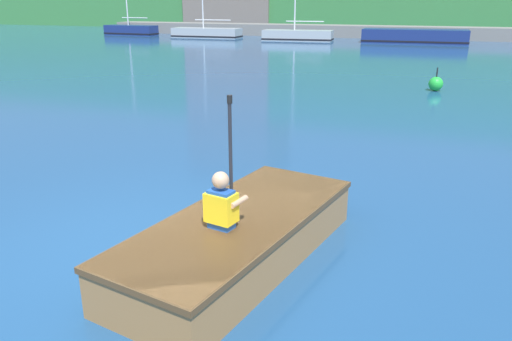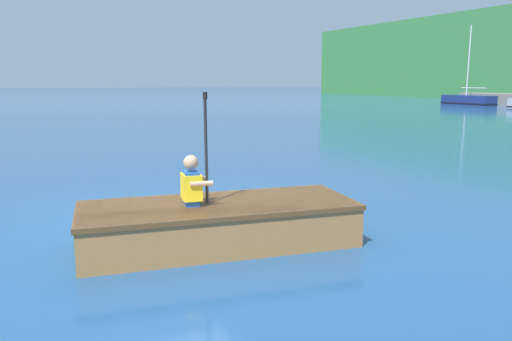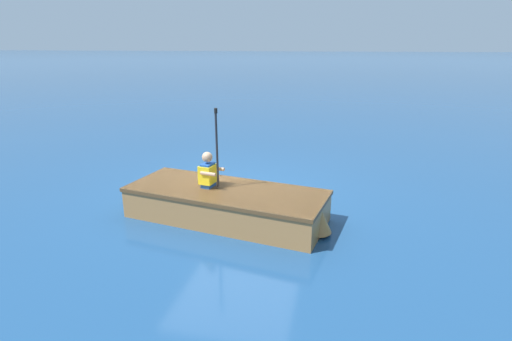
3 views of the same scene
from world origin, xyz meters
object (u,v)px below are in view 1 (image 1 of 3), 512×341
Objects in this scene: moored_boat_dock_center_near at (207,33)px; rowboat_foreground at (242,234)px; person_paddler at (222,202)px; channel_buoy at (436,84)px; moored_boat_dock_east_inner at (298,35)px; moored_boat_dock_west_inner at (414,37)px; moored_boat_dock_east_end at (131,30)px.

rowboat_foreground is (16.01, -31.59, -0.07)m from moored_boat_dock_center_near.
moored_boat_dock_center_near reaches higher than person_paddler.
person_paddler is 12.57m from channel_buoy.
moored_boat_dock_east_inner reaches higher than channel_buoy.
rowboat_foreground is (0.53, -31.63, -0.14)m from moored_boat_dock_west_inner.
moored_boat_dock_center_near is 1.02× the size of moored_boat_dock_east_end.
person_paddler is at bearing -89.17° from moored_boat_dock_west_inner.
person_paddler is (-0.06, -0.35, 0.50)m from rowboat_foreground.
moored_boat_dock_west_inner is 1.08× the size of moored_boat_dock_east_end.
person_paddler is (23.33, -32.63, 0.38)m from moored_boat_dock_east_end.
channel_buoy is at bearing -62.05° from moored_boat_dock_east_inner.
moored_boat_dock_center_near reaches higher than rowboat_foreground.
moored_boat_dock_east_inner is at bearing -4.81° from moored_boat_dock_east_end.
moored_boat_dock_east_inner is at bearing 117.95° from channel_buoy.
moored_boat_dock_center_near reaches higher than moored_boat_dock_west_inner.
channel_buoy is (10.04, -18.92, -0.15)m from moored_boat_dock_east_inner.
rowboat_foreground is at bearing -63.13° from moored_boat_dock_center_near.
rowboat_foreground is at bearing -97.31° from channel_buoy.
channel_buoy is at bearing -83.93° from moored_boat_dock_west_inner.
moored_boat_dock_west_inner is 5.32× the size of person_paddler.
moored_boat_dock_east_end is at bearing 174.74° from moored_boat_dock_center_near.
moored_boat_dock_center_near is 35.71m from person_paddler.
moored_boat_dock_west_inner is 9.61× the size of channel_buoy.
channel_buoy is at bearing -38.96° from moored_boat_dock_east_end.
moored_boat_dock_east_end is 32.08m from channel_buoy.
moored_boat_dock_center_near is 1.89× the size of rowboat_foreground.
channel_buoy is (1.62, 12.45, -0.56)m from person_paddler.
moored_boat_dock_east_end is 40.11m from person_paddler.
channel_buoy is (24.95, -20.18, -0.18)m from moored_boat_dock_east_end.
moored_boat_dock_east_end is at bearing 141.04° from channel_buoy.
moored_boat_dock_center_near is at bearing 116.87° from rowboat_foreground.
moored_boat_dock_center_near is 7.42m from moored_boat_dock_east_end.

